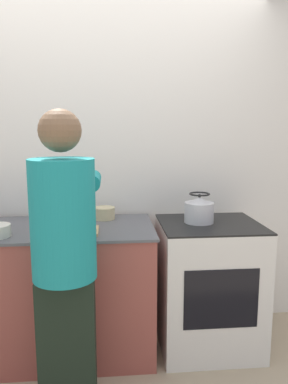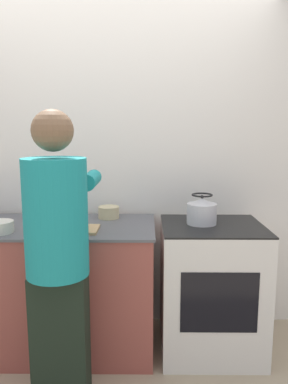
# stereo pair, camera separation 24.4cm
# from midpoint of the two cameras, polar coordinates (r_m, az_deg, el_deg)

# --- Properties ---
(ground_plane) EXTENTS (12.00, 12.00, 0.00)m
(ground_plane) POSITION_cam_midpoint_polar(r_m,az_deg,el_deg) (2.67, -4.00, -26.04)
(ground_plane) COLOR tan
(wall_back) EXTENTS (8.00, 0.05, 2.60)m
(wall_back) POSITION_cam_midpoint_polar(r_m,az_deg,el_deg) (2.92, -3.17, 4.52)
(wall_back) COLOR white
(wall_back) RESTS_ON ground_plane
(counter) EXTENTS (1.47, 0.70, 0.90)m
(counter) POSITION_cam_midpoint_polar(r_m,az_deg,el_deg) (2.79, -11.52, -13.94)
(counter) COLOR #9E4C42
(counter) RESTS_ON ground_plane
(oven) EXTENTS (0.69, 0.62, 0.91)m
(oven) POSITION_cam_midpoint_polar(r_m,az_deg,el_deg) (2.77, 12.72, -14.09)
(oven) COLOR silver
(oven) RESTS_ON ground_plane
(person) EXTENTS (0.39, 0.62, 1.66)m
(person) POSITION_cam_midpoint_polar(r_m,az_deg,el_deg) (2.10, -9.75, -8.81)
(person) COLOR black
(person) RESTS_ON ground_plane
(cutting_board) EXTENTS (0.35, 0.22, 0.02)m
(cutting_board) POSITION_cam_midpoint_polar(r_m,az_deg,el_deg) (2.47, -8.24, -5.70)
(cutting_board) COLOR tan
(cutting_board) RESTS_ON counter
(knife) EXTENTS (0.26, 0.10, 0.01)m
(knife) POSITION_cam_midpoint_polar(r_m,az_deg,el_deg) (2.47, -9.09, -5.44)
(knife) COLOR silver
(knife) RESTS_ON cutting_board
(kettle) EXTENTS (0.20, 0.20, 0.21)m
(kettle) POSITION_cam_midpoint_polar(r_m,az_deg,el_deg) (2.61, 11.45, -2.94)
(kettle) COLOR silver
(kettle) RESTS_ON oven
(bowl_prep) EXTENTS (0.16, 0.16, 0.09)m
(bowl_prep) POSITION_cam_midpoint_polar(r_m,az_deg,el_deg) (2.79, -2.91, -3.14)
(bowl_prep) COLOR #C6B789
(bowl_prep) RESTS_ON counter
(bowl_mixing) EXTENTS (0.18, 0.18, 0.07)m
(bowl_mixing) POSITION_cam_midpoint_polar(r_m,az_deg,el_deg) (2.53, -18.59, -5.11)
(bowl_mixing) COLOR silver
(bowl_mixing) RESTS_ON counter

